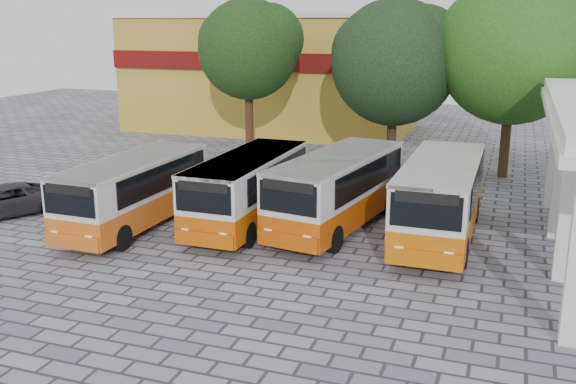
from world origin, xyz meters
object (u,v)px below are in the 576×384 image
at_px(bus_far_right, 441,195).
at_px(bus_centre_right, 338,187).
at_px(parked_car, 3,201).
at_px(bus_centre_left, 248,186).
at_px(bus_far_left, 135,188).

bearing_deg(bus_far_right, bus_centre_right, 179.46).
distance_m(bus_centre_right, parked_car, 13.79).
height_order(bus_centre_left, parked_car, bus_centre_left).
height_order(bus_far_left, bus_far_right, bus_far_right).
xyz_separation_m(bus_far_left, bus_centre_right, (7.39, 2.54, 0.09)).
height_order(bus_centre_right, parked_car, bus_centre_right).
xyz_separation_m(bus_far_left, bus_far_right, (11.28, 2.51, 0.13)).
height_order(bus_far_left, bus_centre_right, bus_centre_right).
relative_size(bus_centre_right, parked_car, 1.83).
distance_m(bus_centre_right, bus_far_right, 3.89).
distance_m(bus_centre_left, parked_car, 10.33).
xyz_separation_m(bus_centre_left, bus_centre_right, (3.38, 0.79, 0.06)).
bearing_deg(bus_centre_left, bus_far_left, -156.34).
relative_size(bus_far_right, parked_car, 1.81).
xyz_separation_m(bus_centre_left, parked_car, (-10.03, -2.27, -0.97)).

